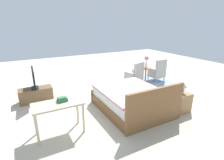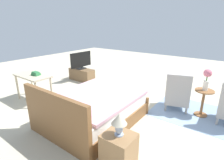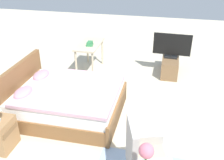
# 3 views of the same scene
# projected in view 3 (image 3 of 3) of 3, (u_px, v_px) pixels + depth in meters

# --- Properties ---
(ground_plane) EXTENTS (16.00, 16.00, 0.00)m
(ground_plane) POSITION_uv_depth(u_px,v_px,m) (112.00, 120.00, 4.93)
(ground_plane) COLOR beige
(bed) EXTENTS (1.61, 1.98, 0.96)m
(bed) POSITION_uv_depth(u_px,v_px,m) (66.00, 100.00, 4.99)
(bed) COLOR brown
(bed) RESTS_ON ground_plane
(armchair_by_window_right) EXTENTS (0.68, 0.68, 0.92)m
(armchair_by_window_right) POSITION_uv_depth(u_px,v_px,m) (144.00, 157.00, 3.55)
(armchair_by_window_right) COLOR #ADA8A3
(armchair_by_window_right) RESTS_ON floor_rug
(flower_vase) EXTENTS (0.17, 0.17, 0.48)m
(flower_vase) POSITION_uv_depth(u_px,v_px,m) (146.00, 158.00, 2.82)
(flower_vase) COLOR silver
(flower_vase) RESTS_ON side_table
(nightstand) EXTENTS (0.44, 0.41, 0.53)m
(nightstand) POSITION_uv_depth(u_px,v_px,m) (0.00, 134.00, 4.15)
(nightstand) COLOR #997047
(nightstand) RESTS_ON ground_plane
(tv_stand) EXTENTS (0.96, 0.40, 0.43)m
(tv_stand) POSITION_uv_depth(u_px,v_px,m) (170.00, 65.00, 6.62)
(tv_stand) COLOR brown
(tv_stand) RESTS_ON ground_plane
(tv_flatscreen) EXTENTS (0.21, 0.91, 0.61)m
(tv_flatscreen) POSITION_uv_depth(u_px,v_px,m) (172.00, 45.00, 6.37)
(tv_flatscreen) COLOR black
(tv_flatscreen) RESTS_ON tv_stand
(vanity_desk) EXTENTS (1.04, 0.52, 0.73)m
(vanity_desk) POSITION_uv_depth(u_px,v_px,m) (90.00, 48.00, 6.59)
(vanity_desk) COLOR beige
(vanity_desk) RESTS_ON ground_plane
(book_stack) EXTENTS (0.23, 0.18, 0.10)m
(book_stack) POSITION_uv_depth(u_px,v_px,m) (90.00, 44.00, 6.41)
(book_stack) COLOR #337A47
(book_stack) RESTS_ON vanity_desk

